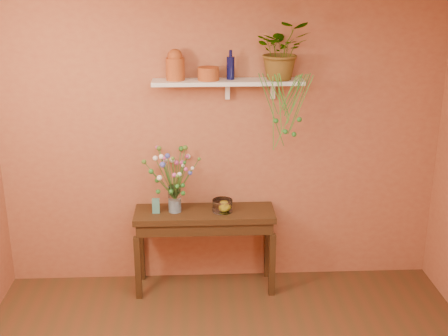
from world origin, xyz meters
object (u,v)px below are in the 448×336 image
(sideboard, at_px, (205,222))
(glass_bowl, at_px, (222,206))
(terracotta_jug, at_px, (175,65))
(spider_plant, at_px, (282,50))
(blue_bottle, at_px, (231,67))
(glass_vase, at_px, (175,201))
(bouquet, at_px, (172,168))

(sideboard, xyz_separation_m, glass_bowl, (0.16, -0.01, 0.16))
(terracotta_jug, bearing_deg, glass_bowl, -16.15)
(spider_plant, bearing_deg, blue_bottle, 176.00)
(sideboard, relative_size, blue_bottle, 5.03)
(sideboard, relative_size, spider_plant, 2.54)
(terracotta_jug, relative_size, glass_bowl, 1.45)
(sideboard, bearing_deg, blue_bottle, 26.70)
(glass_bowl, bearing_deg, glass_vase, 177.44)
(glass_bowl, bearing_deg, terracotta_jug, 163.85)
(blue_bottle, distance_m, glass_bowl, 1.23)
(spider_plant, bearing_deg, sideboard, -172.43)
(bouquet, bearing_deg, glass_bowl, -2.47)
(terracotta_jug, xyz_separation_m, bouquet, (-0.05, -0.09, -0.89))
(blue_bottle, relative_size, spider_plant, 0.50)
(bouquet, bearing_deg, spider_plant, 4.93)
(spider_plant, relative_size, glass_bowl, 2.72)
(blue_bottle, relative_size, glass_vase, 1.04)
(bouquet, bearing_deg, glass_vase, -0.35)
(sideboard, distance_m, bouquet, 0.59)
(terracotta_jug, relative_size, glass_vase, 1.10)
(glass_vase, relative_size, bouquet, 0.46)
(sideboard, height_order, glass_vase, glass_vase)
(glass_vase, distance_m, glass_bowl, 0.43)
(blue_bottle, bearing_deg, bouquet, -167.81)
(terracotta_jug, bearing_deg, sideboard, -23.60)
(sideboard, distance_m, terracotta_jug, 1.43)
(terracotta_jug, distance_m, blue_bottle, 0.47)
(blue_bottle, height_order, glass_bowl, blue_bottle)
(blue_bottle, relative_size, bouquet, 0.48)
(spider_plant, bearing_deg, terracotta_jug, 179.21)
(bouquet, height_order, glass_bowl, bouquet)
(glass_vase, xyz_separation_m, glass_bowl, (0.43, -0.02, -0.05))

